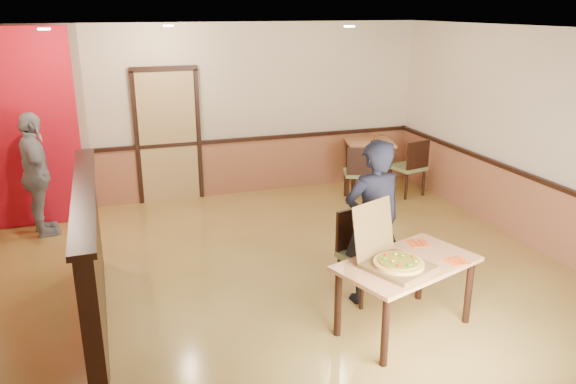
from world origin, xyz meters
The scene contains 26 objects.
floor centered at (0.00, 0.00, 0.00)m, with size 7.00×7.00×0.00m, color tan.
ceiling centered at (0.00, 0.00, 2.80)m, with size 7.00×7.00×0.00m, color black.
wall_back centered at (0.00, 3.50, 1.40)m, with size 7.00×7.00×0.00m, color beige.
wall_right centered at (3.50, 0.00, 1.40)m, with size 7.00×7.00×0.00m, color beige.
wainscot_back centered at (0.00, 3.47, 0.45)m, with size 7.00×0.04×0.90m, color #9C5B3E.
chair_rail_back centered at (0.00, 3.45, 0.92)m, with size 7.00×0.06×0.06m, color black.
wainscot_right centered at (3.47, 0.00, 0.45)m, with size 0.04×7.00×0.90m, color #9C5B3E.
chair_rail_right centered at (3.45, 0.00, 0.92)m, with size 0.06×7.00×0.06m, color black.
back_door centered at (-0.80, 3.46, 1.05)m, with size 0.90×0.06×2.10m, color tan.
booth_partition centered at (-2.00, -0.20, 0.74)m, with size 0.20×3.10×1.44m.
red_accent_panel centered at (-2.90, 3.00, 1.40)m, with size 1.60×0.20×2.78m, color #B60D1D.
spot_a centered at (-2.30, 1.80, 2.78)m, with size 0.14×0.14×0.02m, color beige.
spot_b centered at (-0.80, 2.50, 2.78)m, with size 0.14×0.14×0.02m, color beige.
spot_c centered at (1.40, 1.50, 2.78)m, with size 0.14×0.14×0.02m, color beige.
main_table centered at (0.84, -1.21, 0.61)m, with size 1.52×1.16×0.72m.
diner_chair centered at (0.74, -0.43, 0.52)m, with size 0.57×0.57×0.96m.
side_chair_left centered at (2.07, 2.40, 0.51)m, with size 0.58×0.58×0.93m.
side_chair_right centered at (3.01, 2.40, 0.53)m, with size 0.57×0.57×0.96m.
side_table centered at (2.54, 3.01, 0.65)m, with size 0.96×0.96×0.83m.
diner centered at (0.78, -0.58, 0.89)m, with size 0.65×0.43×1.78m, color black.
passerby centered at (-2.69, 2.53, 0.86)m, with size 1.01×0.42×1.72m, color gray.
pizza_box centered at (0.66, -1.26, 0.79)m, with size 0.74×0.79×0.57m.
pizza centered at (0.69, -1.32, 0.78)m, with size 0.47×0.47×0.03m, color gold.
napkin_near centered at (1.29, -1.36, 0.72)m, with size 0.20×0.20×0.01m.
napkin_far centered at (1.17, -0.87, 0.72)m, with size 0.22×0.22×0.01m.
condiment centered at (2.54, 2.89, 0.90)m, with size 0.06×0.06×0.14m, color brown.
Camera 1 is at (-1.78, -5.44, 3.03)m, focal length 35.00 mm.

